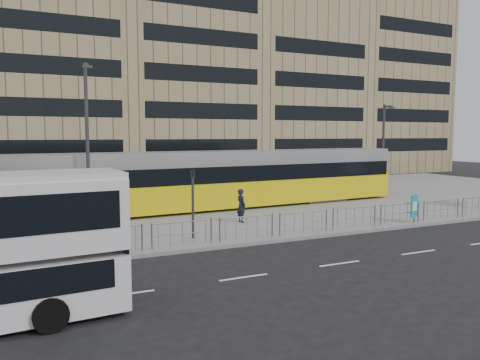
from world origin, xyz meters
name	(u,v)px	position (x,y,z in m)	size (l,w,h in m)	color
ground	(322,238)	(0.00, 0.00, 0.00)	(120.00, 120.00, 0.00)	black
plaza	(222,203)	(0.00, 12.00, 0.07)	(64.00, 24.00, 0.15)	slate
kerb	(321,236)	(0.00, 0.05, 0.07)	(64.00, 0.25, 0.17)	gray
building_row	(157,62)	(1.55, 34.27, 12.91)	(70.40, 18.40, 31.20)	maroon
pedestrian_barrier	(350,212)	(2.00, 0.50, 0.98)	(32.07, 0.07, 1.10)	gray
road_markings	(400,255)	(1.00, -4.00, 0.01)	(62.00, 0.12, 0.01)	white
tram	(187,181)	(-3.57, 9.21, 1.98)	(31.11, 4.75, 3.65)	#DBC30B
ad_panel	(414,207)	(6.20, 0.40, 1.02)	(0.76, 0.34, 1.49)	#2D2D30
pedestrian	(241,206)	(-2.11, 4.44, 1.05)	(0.66, 0.43, 1.81)	black
traffic_light_west	(193,195)	(-5.73, 1.90, 2.12)	(0.20, 0.23, 3.10)	#2D2D30
lamp_post_west	(87,139)	(-9.63, 6.58, 4.64)	(0.45, 1.04, 8.24)	#2D2D30
lamp_post_east	(384,145)	(13.09, 10.45, 4.04)	(0.45, 1.04, 7.06)	#2D2D30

